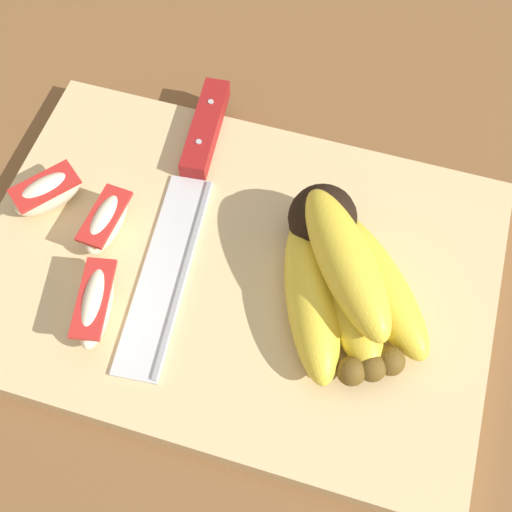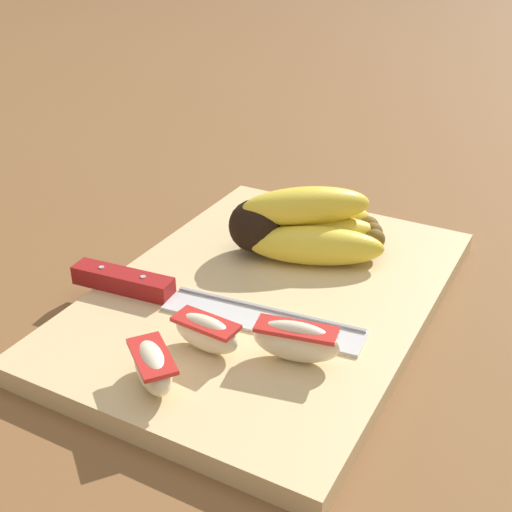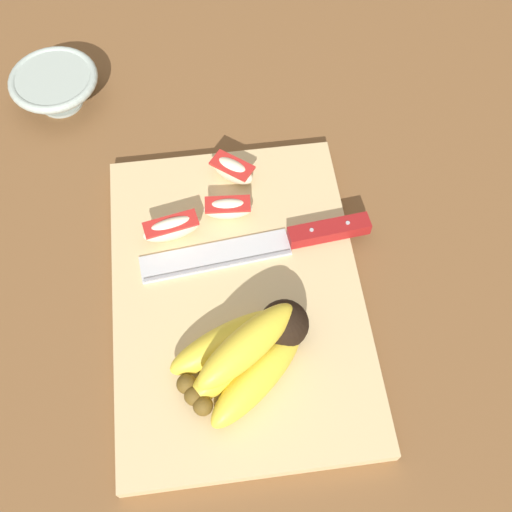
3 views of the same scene
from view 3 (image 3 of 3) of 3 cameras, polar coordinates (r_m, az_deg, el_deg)
name	(u,v)px [view 3 (image 3 of 3)]	position (r m, az deg, el deg)	size (l,w,h in m)	color
ground_plane	(235,314)	(0.72, -1.93, -5.45)	(6.00, 6.00, 0.00)	brown
cutting_board	(238,296)	(0.72, -1.73, -3.71)	(0.41, 0.29, 0.02)	#DBBC84
banana_bunch	(248,352)	(0.65, -0.72, -8.93)	(0.15, 0.16, 0.07)	black
chefs_knife	(290,239)	(0.74, 3.19, 1.55)	(0.06, 0.28, 0.02)	silver
apple_wedge_near	(228,208)	(0.75, -2.63, 4.45)	(0.03, 0.06, 0.03)	#F4E5C1
apple_wedge_middle	(232,170)	(0.78, -2.21, 8.00)	(0.06, 0.06, 0.03)	#F4E5C1
apple_wedge_far	(172,229)	(0.74, -7.85, 2.55)	(0.03, 0.07, 0.04)	#F4E5C1
ceramic_bowl	(56,87)	(0.92, -18.11, 14.72)	(0.12, 0.12, 0.05)	#A8B7AD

